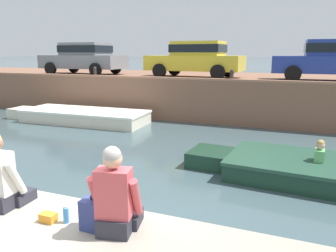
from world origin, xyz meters
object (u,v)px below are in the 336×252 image
at_px(mooring_bollard_mid, 232,75).
at_px(car_leftmost_grey, 84,57).
at_px(person_seated_right, 116,199).
at_px(boat_moored_west_cream, 79,116).
at_px(car_centre_blue, 331,59).
at_px(car_left_inner_yellow, 196,58).
at_px(bottle_drink, 66,215).
at_px(backpack_on_ledge, 96,215).
at_px(mooring_bollard_west, 95,71).
at_px(person_seated_left, 1,179).

bearing_deg(mooring_bollard_mid, car_leftmost_grey, 170.89).
relative_size(car_leftmost_grey, person_seated_right, 4.38).
relative_size(boat_moored_west_cream, mooring_bollard_mid, 14.03).
bearing_deg(mooring_bollard_mid, car_centre_blue, 19.36).
xyz_separation_m(car_leftmost_grey, mooring_bollard_mid, (7.65, -1.23, -0.61)).
bearing_deg(car_left_inner_yellow, mooring_bollard_mid, -33.83).
xyz_separation_m(boat_moored_west_cream, person_seated_right, (6.58, -8.20, 1.04)).
height_order(boat_moored_west_cream, bottle_drink, bottle_drink).
distance_m(boat_moored_west_cream, car_centre_blue, 10.12).
distance_m(car_leftmost_grey, car_left_inner_yellow, 5.82).
bearing_deg(car_centre_blue, backpack_on_ledge, -104.99).
xyz_separation_m(car_centre_blue, bottle_drink, (-3.40, -11.29, -1.56)).
relative_size(mooring_bollard_west, mooring_bollard_mid, 1.00).
height_order(mooring_bollard_mid, person_seated_left, mooring_bollard_mid).
distance_m(boat_moored_west_cream, mooring_bollard_west, 2.52).
relative_size(mooring_bollard_west, bottle_drink, 2.18).
xyz_separation_m(person_seated_left, bottle_drink, (0.97, -0.04, -0.28)).
xyz_separation_m(person_seated_left, person_seated_right, (1.59, 0.01, 0.00)).
bearing_deg(mooring_bollard_mid, person_seated_right, -85.92).
height_order(mooring_bollard_mid, person_seated_right, mooring_bollard_mid).
relative_size(mooring_bollard_mid, person_seated_right, 0.46).
bearing_deg(car_centre_blue, person_seated_right, -103.90).
bearing_deg(boat_moored_west_cream, car_leftmost_grey, 120.30).
bearing_deg(backpack_on_ledge, person_seated_right, 7.79).
distance_m(car_leftmost_grey, person_seated_right, 14.07).
distance_m(mooring_bollard_west, mooring_bollard_mid, 6.22).
distance_m(car_centre_blue, bottle_drink, 11.90).
xyz_separation_m(car_centre_blue, mooring_bollard_west, (-9.72, -1.23, -0.61)).
height_order(mooring_bollard_west, bottle_drink, mooring_bollard_west).
bearing_deg(car_leftmost_grey, person_seated_left, -58.98).
distance_m(mooring_bollard_west, person_seated_left, 11.38).
bearing_deg(mooring_bollard_west, backpack_on_ledge, -56.30).
height_order(car_left_inner_yellow, mooring_bollard_west, car_left_inner_yellow).
xyz_separation_m(boat_moored_west_cream, car_left_inner_yellow, (4.04, 3.04, 2.33)).
xyz_separation_m(boat_moored_west_cream, car_leftmost_grey, (-1.78, 3.04, 2.33)).
xyz_separation_m(mooring_bollard_mid, bottle_drink, (0.09, -10.06, -0.96)).
relative_size(person_seated_left, bottle_drink, 4.73).
relative_size(mooring_bollard_mid, person_seated_left, 0.46).
bearing_deg(car_centre_blue, bottle_drink, -106.77).
height_order(boat_moored_west_cream, mooring_bollard_mid, mooring_bollard_mid).
bearing_deg(car_leftmost_grey, backpack_on_ledge, -54.23).
distance_m(car_leftmost_grey, car_centre_blue, 11.14).
bearing_deg(car_left_inner_yellow, backpack_on_ledge, -78.45).
bearing_deg(bottle_drink, car_centre_blue, 73.23).
distance_m(boat_moored_west_cream, car_left_inner_yellow, 5.57).
bearing_deg(car_centre_blue, mooring_bollard_west, -172.79).
distance_m(boat_moored_west_cream, bottle_drink, 10.21).
bearing_deg(mooring_bollard_west, car_centre_blue, 7.21).
relative_size(car_centre_blue, backpack_on_ledge, 10.17).
xyz_separation_m(bottle_drink, backpack_on_ledge, (0.38, 0.01, 0.07)).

